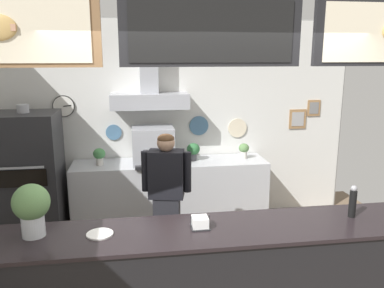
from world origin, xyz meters
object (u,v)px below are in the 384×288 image
Objects in this scene: potted_basil at (244,150)px; condiment_plate at (100,234)px; basil_vase at (32,208)px; pepper_grinder at (353,201)px; shop_worker at (167,199)px; napkin_holder at (200,223)px; potted_thyme at (193,150)px; espresso_machine at (153,146)px; potted_oregano at (99,155)px; pizza_oven at (30,180)px.

potted_basil reaches higher than condiment_plate.
basil_vase is at bearing -134.92° from potted_basil.
condiment_plate is at bearing -127.39° from potted_basil.
basil_vase is at bearing 179.59° from pepper_grinder.
napkin_holder is at bearing 110.79° from shop_worker.
potted_thyme is 1.12× the size of potted_basil.
potted_oregano is at bearing 179.73° from espresso_machine.
pizza_oven is 3.15× the size of espresso_machine.
napkin_holder is 1.27m from basil_vase.
pepper_grinder is at bearing -0.41° from basil_vase.
basil_vase is (-0.49, 0.06, 0.22)m from condiment_plate.
shop_worker reaches higher than espresso_machine.
potted_thyme is 1.25m from potted_oregano.
pepper_grinder is (1.46, -1.08, 0.31)m from shop_worker.
shop_worker is at bearing 44.48° from basil_vase.
shop_worker is 2.76× the size of espresso_machine.
basil_vase reaches higher than espresso_machine.
potted_basil is at bearing 45.08° from basil_vase.
basil_vase is at bearing 56.52° from shop_worker.
potted_basil is 2.30m from pepper_grinder.
pizza_oven is 2.69m from napkin_holder.
napkin_holder is at bearing 0.95° from condiment_plate.
potted_oregano is 2.25m from basil_vase.
potted_oregano reaches higher than condiment_plate.
espresso_machine is at bearing -173.84° from potted_thyme.
shop_worker is at bearing -29.59° from pizza_oven.
potted_oregano is at bearing 112.75° from napkin_holder.
napkin_holder is 0.38× the size of basil_vase.
pepper_grinder reaches higher than napkin_holder.
espresso_machine is at bearing 77.12° from condiment_plate.
napkin_holder is 0.76× the size of condiment_plate.
pepper_grinder is 1.29m from napkin_holder.
espresso_machine is 2.28m from napkin_holder.
pepper_grinder is (0.99, -2.30, 0.08)m from potted_thyme.
basil_vase is at bearing 173.52° from condiment_plate.
napkin_holder reaches higher than condiment_plate.
condiment_plate is at bearing -179.05° from napkin_holder.
potted_basil is (1.25, 0.05, -0.11)m from espresso_machine.
shop_worker reaches higher than condiment_plate.
condiment_plate is at bearing -6.48° from basil_vase.
potted_thyme is at bearing 113.34° from pepper_grinder.
potted_basil is 0.95× the size of potted_oregano.
condiment_plate is 0.50× the size of basil_vase.
potted_thyme is 1.56× the size of napkin_holder.
potted_thyme is at bearing 6.16° from espresso_machine.
potted_basil is 0.53× the size of basil_vase.
condiment_plate is 0.53m from basil_vase.
potted_oregano is at bearing -177.44° from potted_thyme.
pepper_grinder is at bearing -33.04° from pizza_oven.
potted_oregano is at bearing -178.67° from potted_basil.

